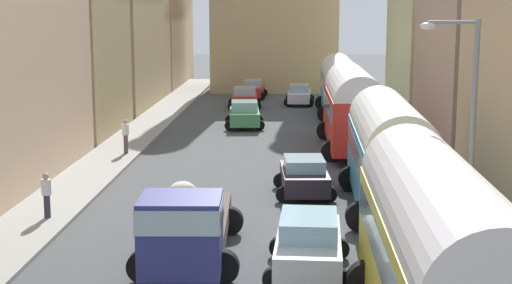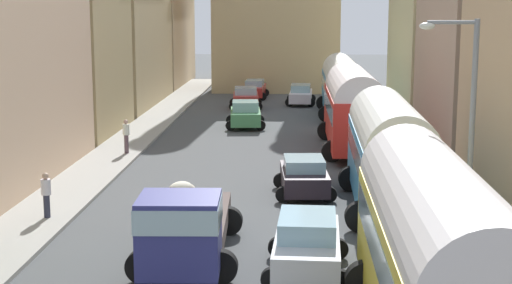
% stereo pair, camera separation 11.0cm
% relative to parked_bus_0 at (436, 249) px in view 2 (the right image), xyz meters
% --- Properties ---
extents(ground_plane, '(154.00, 154.00, 0.00)m').
position_rel_parked_bus_0_xyz_m(ground_plane, '(-4.36, 24.59, -2.32)').
color(ground_plane, '#484B4C').
extents(sidewalk_left, '(2.50, 70.00, 0.14)m').
position_rel_parked_bus_0_xyz_m(sidewalk_left, '(-11.61, 24.59, -2.25)').
color(sidewalk_left, '#9A9891').
rests_on(sidewalk_left, ground).
extents(sidewalk_right, '(2.50, 70.00, 0.14)m').
position_rel_parked_bus_0_xyz_m(sidewalk_right, '(2.89, 24.59, -2.25)').
color(sidewalk_right, '#9A9A8C').
rests_on(sidewalk_right, ground).
extents(building_left_2, '(6.32, 9.14, 11.17)m').
position_rel_parked_bus_0_xyz_m(building_left_2, '(-15.73, 27.36, 3.29)').
color(building_left_2, tan).
rests_on(building_left_2, ground).
extents(building_left_3, '(6.20, 14.73, 11.17)m').
position_rel_parked_bus_0_xyz_m(building_left_3, '(-15.68, 40.19, 3.30)').
color(building_left_3, tan).
rests_on(building_left_3, ground).
extents(building_left_4, '(5.15, 14.17, 8.96)m').
position_rel_parked_bus_0_xyz_m(building_left_4, '(-15.20, 55.37, 2.18)').
color(building_left_4, tan).
rests_on(building_left_4, ground).
extents(building_right_2, '(6.16, 11.11, 12.02)m').
position_rel_parked_bus_0_xyz_m(building_right_2, '(6.94, 24.16, 3.71)').
color(building_right_2, tan).
rests_on(building_right_2, ground).
extents(building_right_3, '(5.78, 11.86, 9.68)m').
position_rel_parked_bus_0_xyz_m(building_right_3, '(6.76, 36.63, 2.55)').
color(building_right_3, '#C9C28D').
rests_on(building_right_3, ground).
extents(distant_church, '(10.74, 7.69, 21.12)m').
position_rel_parked_bus_0_xyz_m(distant_church, '(-4.36, 51.40, 4.98)').
color(distant_church, tan).
rests_on(distant_church, ground).
extents(parked_bus_0, '(3.35, 9.70, 4.18)m').
position_rel_parked_bus_0_xyz_m(parked_bus_0, '(0.00, 0.00, 0.00)').
color(parked_bus_0, gold).
rests_on(parked_bus_0, ground).
extents(parked_bus_1, '(3.40, 8.93, 4.04)m').
position_rel_parked_bus_0_xyz_m(parked_bus_1, '(0.48, 11.60, -0.09)').
color(parked_bus_1, teal).
rests_on(parked_bus_1, ground).
extents(parked_bus_2, '(3.36, 9.55, 4.17)m').
position_rel_parked_bus_0_xyz_m(parked_bus_2, '(0.11, 23.16, -0.02)').
color(parked_bus_2, red).
rests_on(parked_bus_2, ground).
extents(parked_bus_3, '(3.24, 8.99, 3.93)m').
position_rel_parked_bus_0_xyz_m(parked_bus_3, '(0.32, 35.55, -0.14)').
color(parked_bus_3, teal).
rests_on(parked_bus_3, ground).
extents(cargo_truck_0, '(3.13, 7.34, 2.43)m').
position_rel_parked_bus_0_xyz_m(cargo_truck_0, '(-5.88, 5.22, -1.10)').
color(cargo_truck_0, navy).
rests_on(cargo_truck_0, ground).
extents(car_0, '(2.52, 3.89, 1.60)m').
position_rel_parked_bus_0_xyz_m(car_0, '(-5.75, 30.26, -1.52)').
color(car_0, '#489357').
rests_on(car_0, ground).
extents(car_1, '(2.50, 3.80, 1.53)m').
position_rel_parked_bus_0_xyz_m(car_1, '(-6.26, 38.89, -1.55)').
color(car_1, '#B02A27').
rests_on(car_1, ground).
extents(car_2, '(2.22, 4.41, 1.47)m').
position_rel_parked_bus_0_xyz_m(car_2, '(-5.92, 45.07, -1.57)').
color(car_2, '#B52B28').
rests_on(car_2, ground).
extents(car_3, '(2.43, 4.30, 1.64)m').
position_rel_parked_bus_0_xyz_m(car_3, '(-2.51, 4.86, -1.50)').
color(car_3, silver).
rests_on(car_3, ground).
extents(car_4, '(2.43, 3.79, 1.46)m').
position_rel_parked_bus_0_xyz_m(car_4, '(-2.46, 13.70, -1.57)').
color(car_4, '#291F26').
rests_on(car_4, ground).
extents(car_5, '(2.31, 4.36, 1.48)m').
position_rel_parked_bus_0_xyz_m(car_5, '(-2.31, 41.44, -1.57)').
color(car_5, silver).
rests_on(car_5, ground).
extents(pedestrian_0, '(0.42, 0.42, 1.80)m').
position_rel_parked_bus_0_xyz_m(pedestrian_0, '(-11.00, 21.09, -1.29)').
color(pedestrian_0, '#56434A').
rests_on(pedestrian_0, ground).
extents(pedestrian_1, '(0.46, 0.46, 1.69)m').
position_rel_parked_bus_0_xyz_m(pedestrian_1, '(-11.22, 9.58, -1.35)').
color(pedestrian_1, '#2C2D3F').
rests_on(pedestrian_1, ground).
extents(streetlamp_near, '(1.67, 0.28, 6.86)m').
position_rel_parked_bus_0_xyz_m(streetlamp_near, '(1.93, 6.46, 1.74)').
color(streetlamp_near, gray).
rests_on(streetlamp_near, ground).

